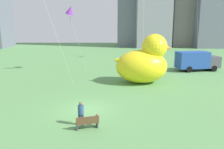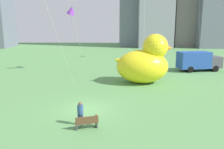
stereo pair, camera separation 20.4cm
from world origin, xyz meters
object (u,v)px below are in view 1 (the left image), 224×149
giant_inflatable_duck (144,62)px  person_child (97,119)px  park_bench (88,122)px  person_adult (81,112)px  box_truck (197,61)px  kite_purple (70,10)px

giant_inflatable_duck → person_child: bearing=-111.3°
park_bench → person_adult: person_adult is taller
box_truck → person_child: bearing=-124.9°
park_bench → person_adult: bearing=129.2°
park_bench → giant_inflatable_duck: size_ratio=0.23×
box_truck → kite_purple: bearing=-177.9°
park_bench → person_child: park_bench is taller
park_bench → giant_inflatable_duck: (5.31, 12.58, 1.97)m
person_child → kite_purple: (-4.78, 18.78, 8.22)m
park_bench → box_truck: box_truck is taller
giant_inflatable_duck → kite_purple: 13.20m
person_child → box_truck: bearing=55.1°
person_child → kite_purple: kite_purple is taller
kite_purple → box_truck: bearing=2.1°
park_bench → person_child: (0.59, 0.50, 0.00)m
person_adult → box_truck: (14.64, 19.34, 0.53)m
box_truck → kite_purple: (-18.33, -0.66, 7.24)m
person_child → giant_inflatable_duck: (4.71, 12.08, 1.97)m
park_bench → person_adult: size_ratio=0.95×
person_adult → kite_purple: (-3.69, 18.67, 7.77)m
kite_purple → person_adult: bearing=-78.8°
person_child → park_bench: bearing=-139.9°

